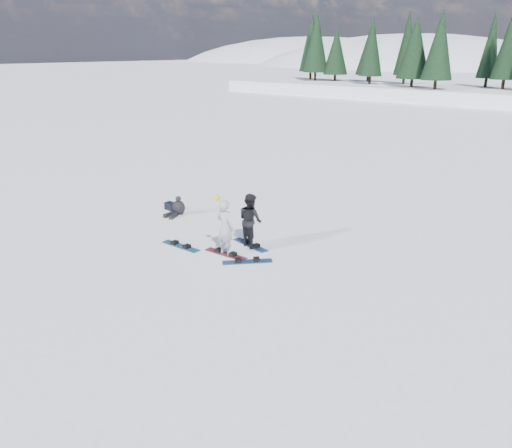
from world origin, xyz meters
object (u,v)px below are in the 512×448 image
Objects in this scene: seated_rider at (178,208)px; gear_bag at (171,206)px; snowboarder_man at (250,220)px; snowboard_loose_c at (181,246)px; snowboarder_woman at (225,227)px; snowboard_loose_a at (247,262)px.

gear_bag is at bearing 147.77° from seated_rider.
snowboarder_man is 2.41m from snowboard_loose_c.
snowboarder_man reaches higher than seated_rider.
snowboarder_woman reaches higher than seated_rider.
seated_rider is at bearing -19.49° from gear_bag.
snowboarder_man is at bearing -21.14° from seated_rider.
seated_rider is 3.32m from snowboard_loose_c.
snowboarder_man is 1.17× the size of snowboard_loose_c.
snowboarder_woman reaches higher than snowboard_loose_a.
snowboarder_woman is at bearing 14.41° from snowboard_loose_c.
gear_bag is (-0.70, 0.25, -0.14)m from seated_rider.
seated_rider is at bearing 6.43° from snowboarder_man.
gear_bag reaches higher than snowboard_loose_c.
snowboarder_woman reaches higher than gear_bag.
seated_rider is at bearing 113.86° from snowboard_loose_a.
gear_bag is at bearing 4.78° from snowboarder_man.
gear_bag reaches higher than snowboard_loose_a.
snowboard_loose_c is at bearing -36.54° from gear_bag.
snowboarder_man reaches higher than snowboard_loose_c.
snowboarder_woman is 1.28× the size of snowboard_loose_c.
snowboarder_man reaches higher than snowboard_loose_a.
snowboard_loose_a is 2.50m from snowboard_loose_c.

